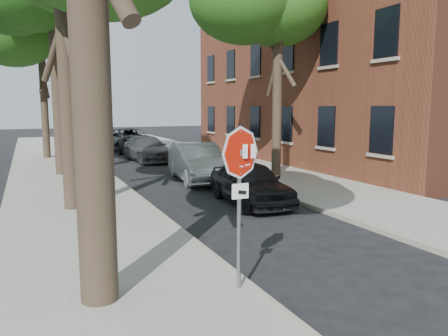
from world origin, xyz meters
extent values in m
plane|color=black|center=(0.00, 0.00, 0.00)|extent=(120.00, 120.00, 0.00)
cube|color=gray|center=(-2.50, 12.00, 0.06)|extent=(4.00, 55.00, 0.12)
cube|color=gray|center=(6.00, 12.00, 0.06)|extent=(4.00, 55.00, 0.12)
cube|color=#9E9384|center=(-0.45, 12.00, 0.07)|extent=(0.12, 55.00, 0.13)
cube|color=#9E9384|center=(3.95, 12.00, 0.07)|extent=(0.12, 55.00, 0.13)
cube|color=brown|center=(14.00, 14.00, 7.50)|extent=(12.00, 20.00, 15.00)
cylinder|color=gray|center=(-0.70, 0.00, 1.42)|extent=(0.06, 0.06, 2.60)
cube|color=#99999E|center=(-0.70, -0.03, 2.32)|extent=(0.05, 0.06, 0.10)
cylinder|color=#99999E|center=(-0.70, -0.03, 2.32)|extent=(0.76, 0.32, 0.82)
cylinder|color=white|center=(-0.70, -0.05, 2.32)|extent=(0.76, 0.32, 0.82)
cylinder|color=red|center=(-0.70, -0.05, 2.32)|extent=(0.68, 0.29, 0.74)
cube|color=white|center=(-0.91, -0.06, 2.34)|extent=(0.08, 0.00, 0.22)
cube|color=white|center=(-0.77, -0.06, 2.34)|extent=(0.08, 0.00, 0.22)
cube|color=white|center=(-0.63, -0.06, 2.34)|extent=(0.08, 0.00, 0.22)
cube|color=white|center=(-0.49, -0.06, 2.34)|extent=(0.08, 0.00, 0.22)
cube|color=silver|center=(-0.81, -0.07, 2.13)|extent=(0.08, 0.00, 0.03)
cube|color=silver|center=(-0.70, -0.07, 2.11)|extent=(0.08, 0.00, 0.03)
cube|color=silver|center=(-0.59, -0.07, 2.13)|extent=(0.08, 0.00, 0.03)
cube|color=white|center=(-0.70, -0.04, 1.72)|extent=(0.28, 0.02, 0.24)
cube|color=black|center=(-0.67, -0.05, 1.70)|extent=(0.15, 0.00, 0.08)
cylinder|color=black|center=(-2.60, 7.00, 4.87)|extent=(0.44, 0.44, 9.50)
cylinder|color=black|center=(-2.40, 14.00, 5.12)|extent=(0.48, 0.48, 10.00)
cylinder|color=black|center=(-2.70, 21.00, 4.62)|extent=(0.40, 0.40, 9.00)
ellipsoid|color=#175814|center=(-2.70, 21.00, 7.14)|extent=(4.16, 4.16, 3.33)
ellipsoid|color=#175814|center=(-1.76, 20.43, 8.09)|extent=(3.40, 3.40, 2.72)
ellipsoid|color=#175814|center=(-3.46, 21.76, 6.76)|extent=(3.78, 3.78, 3.02)
cylinder|color=black|center=(6.00, 10.00, 4.62)|extent=(0.40, 0.40, 9.00)
ellipsoid|color=#175814|center=(6.00, 10.00, 7.14)|extent=(4.16, 4.16, 3.33)
ellipsoid|color=#175814|center=(5.24, 10.76, 6.76)|extent=(3.78, 3.78, 3.02)
imported|color=black|center=(2.60, 5.89, 0.67)|extent=(1.80, 4.01, 1.34)
imported|color=#A8ABB0|center=(2.60, 10.52, 0.78)|extent=(2.20, 4.88, 1.55)
imported|color=#454449|center=(2.41, 17.96, 0.68)|extent=(2.19, 4.80, 1.36)
imported|color=black|center=(2.59, 23.43, 0.79)|extent=(3.26, 5.93, 1.57)
camera|label=1|loc=(-3.66, -6.00, 3.02)|focal=35.00mm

